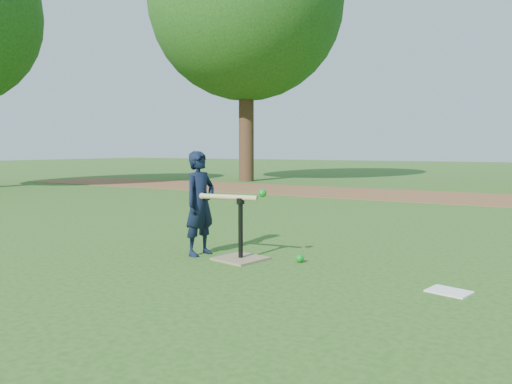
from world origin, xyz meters
The scene contains 8 objects.
ground centered at (0.00, 0.00, 0.00)m, with size 80.00×80.00×0.00m, color #285116.
dirt_strip centered at (0.00, 7.50, 0.01)m, with size 24.00×3.00×0.01m, color brown.
child centered at (-0.30, -0.19, 0.54)m, with size 0.39×0.26×1.07m, color black.
wiffle_ball_ground centered at (0.73, 0.01, 0.04)m, with size 0.08×0.08×0.08m, color #0C891B.
clipboard centered at (2.15, -0.32, 0.01)m, with size 0.30×0.23×0.01m, color white.
batting_tee centered at (0.18, -0.17, 0.11)m, with size 0.51×0.51×0.61m.
swing_action centered at (0.10, -0.19, 0.63)m, with size 0.72×0.17×0.12m.
tree_left centered at (-6.00, 10.00, 5.87)m, with size 6.40×6.40×9.08m.
Camera 1 is at (2.77, -4.28, 1.10)m, focal length 35.00 mm.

